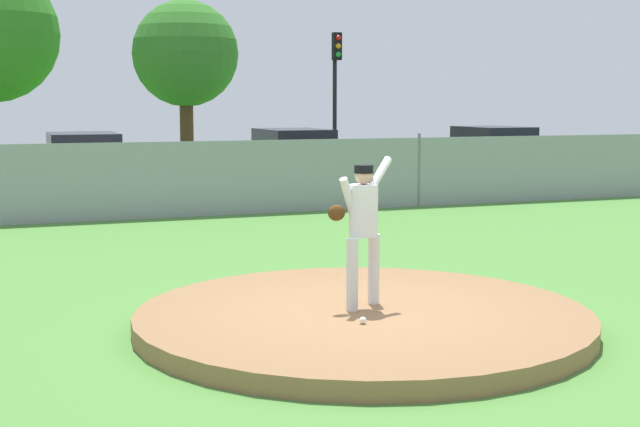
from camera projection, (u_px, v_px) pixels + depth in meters
ground_plane at (226, 245)px, 15.36m from camera, size 80.00×80.00×0.00m
asphalt_strip at (144, 196)px, 23.25m from camera, size 44.00×7.00×0.01m
pitchers_mound at (363, 319)px, 9.78m from camera, size 5.03×5.03×0.20m
pitcher_youth at (362, 220)px, 9.77m from camera, size 0.79×0.36×1.68m
baseball at (363, 320)px, 9.14m from camera, size 0.07×0.07×0.07m
chainlink_fence at (178, 180)px, 18.97m from camera, size 28.85×0.07×1.73m
parked_car_charcoal at (293, 161)px, 24.78m from camera, size 1.99×4.32×1.72m
parked_car_white at (84, 167)px, 22.81m from camera, size 1.94×4.52×1.68m
parked_car_teal at (493, 157)px, 26.78m from camera, size 1.92×4.22×1.73m
traffic_cone_orange at (353, 179)px, 25.49m from camera, size 0.40×0.40×0.55m
traffic_light_far at (336, 78)px, 29.44m from camera, size 0.28×0.46×4.74m
tree_tall_centre at (185, 54)px, 30.98m from camera, size 3.71×3.71×6.00m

